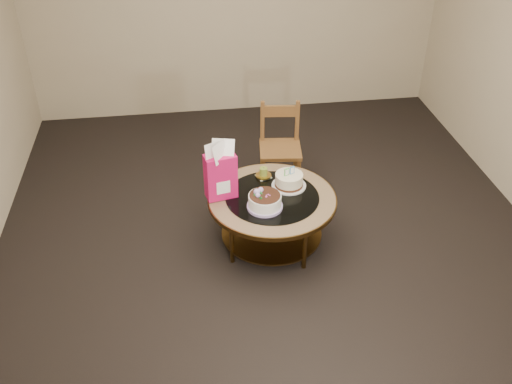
{
  "coord_description": "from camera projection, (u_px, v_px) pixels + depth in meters",
  "views": [
    {
      "loc": [
        -0.64,
        -3.61,
        3.04
      ],
      "look_at": [
        -0.13,
        0.02,
        0.5
      ],
      "focal_mm": 40.0,
      "sensor_mm": 36.0,
      "label": 1
    }
  ],
  "objects": [
    {
      "name": "decorated_cake",
      "position": [
        265.0,
        202.0,
        4.33
      ],
      "size": [
        0.27,
        0.27,
        0.16
      ],
      "rotation": [
        0.0,
        0.0,
        0.19
      ],
      "color": "#B197D6",
      "rests_on": "coffee_table"
    },
    {
      "name": "coffee_table",
      "position": [
        272.0,
        205.0,
        4.52
      ],
      "size": [
        1.02,
        1.02,
        0.46
      ],
      "color": "brown",
      "rests_on": "ground"
    },
    {
      "name": "room_walls",
      "position": [
        275.0,
        66.0,
        3.86
      ],
      "size": [
        4.52,
        5.02,
        2.61
      ],
      "color": "tan",
      "rests_on": "ground"
    },
    {
      "name": "pillar_candle",
      "position": [
        263.0,
        174.0,
        4.69
      ],
      "size": [
        0.14,
        0.14,
        0.1
      ],
      "rotation": [
        0.0,
        0.0,
        0.36
      ],
      "color": "#E7BF5F",
      "rests_on": "coffee_table"
    },
    {
      "name": "cream_cake",
      "position": [
        289.0,
        180.0,
        4.57
      ],
      "size": [
        0.28,
        0.28,
        0.18
      ],
      "rotation": [
        0.0,
        0.0,
        0.41
      ],
      "color": "silver",
      "rests_on": "coffee_table"
    },
    {
      "name": "ground",
      "position": [
        271.0,
        241.0,
        4.74
      ],
      "size": [
        5.0,
        5.0,
        0.0
      ],
      "primitive_type": "plane",
      "color": "black",
      "rests_on": "ground"
    },
    {
      "name": "gift_bag",
      "position": [
        220.0,
        171.0,
        4.35
      ],
      "size": [
        0.26,
        0.21,
        0.48
      ],
      "rotation": [
        0.0,
        0.0,
        0.21
      ],
      "color": "#CB1358",
      "rests_on": "coffee_table"
    },
    {
      "name": "dining_chair",
      "position": [
        280.0,
        147.0,
        5.22
      ],
      "size": [
        0.41,
        0.41,
        0.81
      ],
      "rotation": [
        0.0,
        0.0,
        -0.12
      ],
      "color": "brown",
      "rests_on": "ground"
    }
  ]
}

